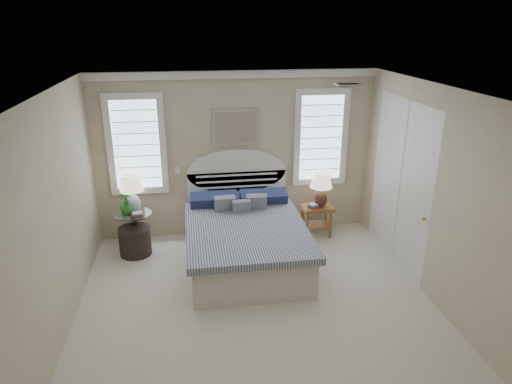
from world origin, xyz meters
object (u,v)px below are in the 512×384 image
at_px(side_table_left, 135,228).
at_px(floor_pot, 135,241).
at_px(bed, 245,237).
at_px(lamp_left, 132,189).
at_px(nightstand_right, 317,214).
at_px(lamp_right, 321,186).

bearing_deg(side_table_left, floor_pot, -88.99).
bearing_deg(bed, floor_pot, 164.42).
xyz_separation_m(side_table_left, lamp_left, (0.01, 0.07, 0.61)).
xyz_separation_m(side_table_left, floor_pot, (0.00, -0.13, -0.17)).
bearing_deg(floor_pot, bed, -15.58).
height_order(nightstand_right, lamp_left, lamp_left).
distance_m(side_table_left, floor_pot, 0.21).
bearing_deg(lamp_left, lamp_right, -0.31).
relative_size(lamp_left, lamp_right, 1.01).
bearing_deg(nightstand_right, floor_pot, -175.48).
xyz_separation_m(bed, lamp_left, (-1.64, 0.67, 0.61)).
distance_m(bed, side_table_left, 1.75).
bearing_deg(floor_pot, nightstand_right, 4.52).
bearing_deg(lamp_right, bed, -154.09).
xyz_separation_m(side_table_left, lamp_right, (2.99, 0.06, 0.50)).
relative_size(bed, side_table_left, 3.61).
bearing_deg(lamp_right, lamp_left, 179.69).
xyz_separation_m(bed, side_table_left, (-1.65, 0.59, 0.00)).
bearing_deg(side_table_left, lamp_right, 1.12).
height_order(nightstand_right, floor_pot, nightstand_right).
bearing_deg(lamp_left, nightstand_right, 0.50).
bearing_deg(bed, side_table_left, 160.26).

